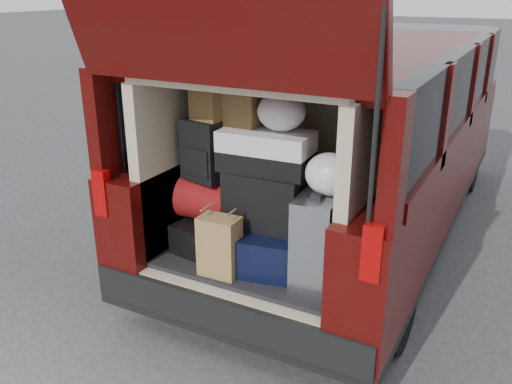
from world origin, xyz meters
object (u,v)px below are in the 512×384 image
Objects in this scene: navy_hardshell at (266,244)px; red_duffel at (213,200)px; silver_roller at (318,240)px; black_soft_case at (267,199)px; backpack at (204,150)px; black_hardshell at (213,234)px; twotone_duffel at (266,151)px; kraft_bag at (220,246)px.

navy_hardshell is 1.28× the size of red_duffel.
black_soft_case is at bearing 159.73° from silver_roller.
backpack reaches higher than black_soft_case.
black_hardshell is 0.74m from twotone_duffel.
backpack is at bearing -150.65° from red_duffel.
backpack reaches higher than twotone_duffel.
kraft_bag is at bearing -165.93° from silver_roller.
navy_hardshell is at bearing 5.71° from black_hardshell.
black_soft_case is at bearing -4.40° from red_duffel.
navy_hardshell is 1.51× the size of kraft_bag.
black_hardshell is 0.87× the size of navy_hardshell.
red_duffel is 0.41m from black_soft_case.
kraft_bag is (0.23, -0.30, 0.09)m from black_hardshell.
red_duffel is (0.00, 0.01, 0.24)m from black_hardshell.
black_hardshell is at bearing -108.13° from red_duffel.
red_duffel is 0.35m from backpack.
kraft_bag is 0.64m from twotone_duffel.
backpack is (-0.44, -0.03, 0.26)m from black_soft_case.
black_hardshell is 0.52m from black_soft_case.
backpack reaches higher than kraft_bag.
twotone_duffel is (-0.02, 0.03, 0.61)m from navy_hardshell.
black_hardshell is at bearing 166.58° from navy_hardshell.
navy_hardshell is 0.43m from silver_roller.
kraft_bag is 0.41m from red_duffel.
navy_hardshell reaches higher than black_hardshell.
twotone_duffel is (0.39, 0.01, 0.39)m from red_duffel.
black_hardshell is at bearing 39.04° from backpack.
backpack is at bearing 133.00° from kraft_bag.
navy_hardshell is 0.72m from backpack.
silver_roller is at bearing -16.64° from black_soft_case.
navy_hardshell is at bearing -7.64° from red_duffel.
navy_hardshell is 0.30m from black_soft_case.
black_hardshell is 0.39m from kraft_bag.
twotone_duffel is at bearing 61.47° from kraft_bag.
black_soft_case is at bearing 14.95° from backpack.
black_soft_case reaches higher than black_hardshell.
navy_hardshell is at bearing 11.94° from backpack.
navy_hardshell is 1.02× the size of silver_roller.
red_duffel is (-0.23, 0.30, 0.15)m from kraft_bag.
kraft_bag is 0.77× the size of black_soft_case.
black_hardshell is 1.31× the size of kraft_bag.
red_duffel is 0.80× the size of twotone_duffel.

